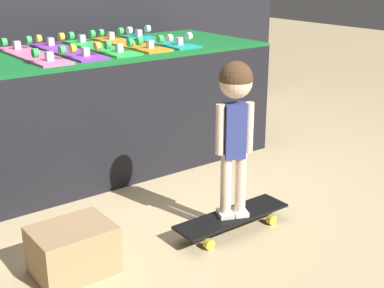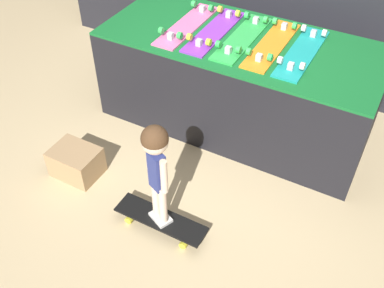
{
  "view_description": "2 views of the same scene",
  "coord_description": "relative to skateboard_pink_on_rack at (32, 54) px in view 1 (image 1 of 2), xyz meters",
  "views": [
    {
      "loc": [
        -1.66,
        -2.56,
        1.36
      ],
      "look_at": [
        0.04,
        -0.33,
        0.39
      ],
      "focal_mm": 50.0,
      "sensor_mm": 36.0,
      "label": 1
    },
    {
      "loc": [
        1.13,
        -2.25,
        2.53
      ],
      "look_at": [
        0.05,
        -0.26,
        0.45
      ],
      "focal_mm": 42.0,
      "sensor_mm": 36.0,
      "label": 2
    }
  ],
  "objects": [
    {
      "name": "skateboard_green_on_rack",
      "position": [
        0.47,
        0.02,
        0.0
      ],
      "size": [
        0.19,
        0.79,
        0.09
      ],
      "color": "green",
      "rests_on": "display_rack"
    },
    {
      "name": "ground_plane",
      "position": [
        0.47,
        -0.62,
        -0.81
      ],
      "size": [
        16.0,
        16.0,
        0.0
      ],
      "primitive_type": "plane",
      "color": "tan"
    },
    {
      "name": "skateboard_purple_on_rack",
      "position": [
        0.24,
        0.02,
        0.0
      ],
      "size": [
        0.19,
        0.79,
        0.09
      ],
      "color": "purple",
      "rests_on": "display_rack"
    },
    {
      "name": "skateboard_orange_on_rack",
      "position": [
        0.71,
        0.04,
        0.0
      ],
      "size": [
        0.19,
        0.79,
        0.09
      ],
      "color": "orange",
      "rests_on": "display_rack"
    },
    {
      "name": "display_rack",
      "position": [
        0.47,
        0.02,
        -0.41
      ],
      "size": [
        2.19,
        0.95,
        0.8
      ],
      "color": "black",
      "rests_on": "ground_plane"
    },
    {
      "name": "skateboard_pink_on_rack",
      "position": [
        0.0,
        0.0,
        0.0
      ],
      "size": [
        0.19,
        0.79,
        0.09
      ],
      "color": "pink",
      "rests_on": "display_rack"
    },
    {
      "name": "storage_box",
      "position": [
        -0.33,
        -1.16,
        -0.7
      ],
      "size": [
        0.35,
        0.27,
        0.23
      ],
      "color": "#A37F56",
      "rests_on": "ground_plane"
    },
    {
      "name": "skateboard_teal_on_rack",
      "position": [
        0.94,
        0.04,
        0.0
      ],
      "size": [
        0.19,
        0.79,
        0.09
      ],
      "color": "teal",
      "rests_on": "display_rack"
    },
    {
      "name": "skateboard_on_floor",
      "position": [
        0.5,
        -1.29,
        -0.74
      ],
      "size": [
        0.66,
        0.18,
        0.09
      ],
      "color": "black",
      "rests_on": "ground_plane"
    },
    {
      "name": "child",
      "position": [
        0.5,
        -1.29,
        -0.15
      ],
      "size": [
        0.18,
        0.16,
        0.81
      ],
      "rotation": [
        0.0,
        0.0,
        -0.42
      ],
      "color": "silver",
      "rests_on": "skateboard_on_floor"
    }
  ]
}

